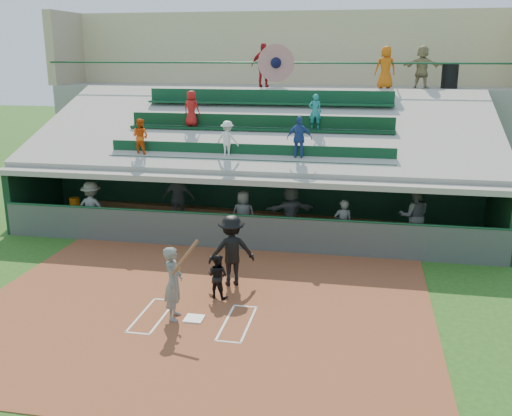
% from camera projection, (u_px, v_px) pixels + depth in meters
% --- Properties ---
extents(ground, '(100.00, 100.00, 0.00)m').
position_uv_depth(ground, '(194.00, 320.00, 13.22)').
color(ground, '#224C15').
rests_on(ground, ground).
extents(dirt_slab, '(11.00, 9.00, 0.02)m').
position_uv_depth(dirt_slab, '(200.00, 310.00, 13.69)').
color(dirt_slab, brown).
rests_on(dirt_slab, ground).
extents(home_plate, '(0.43, 0.43, 0.03)m').
position_uv_depth(home_plate, '(194.00, 319.00, 13.21)').
color(home_plate, white).
rests_on(home_plate, dirt_slab).
extents(batters_box_chalk, '(2.65, 1.85, 0.01)m').
position_uv_depth(batters_box_chalk, '(194.00, 319.00, 13.21)').
color(batters_box_chalk, white).
rests_on(batters_box_chalk, dirt_slab).
extents(dugout_floor, '(16.00, 3.50, 0.04)m').
position_uv_depth(dugout_floor, '(251.00, 232.00, 19.61)').
color(dugout_floor, gray).
rests_on(dugout_floor, ground).
extents(concourse_slab, '(20.00, 3.00, 4.60)m').
position_uv_depth(concourse_slab, '(281.00, 139.00, 25.41)').
color(concourse_slab, gray).
rests_on(concourse_slab, ground).
extents(grandstand, '(20.40, 10.40, 7.80)m').
position_uv_depth(grandstand, '(269.00, 150.00, 22.59)').
color(grandstand, '#4A4F4A').
rests_on(grandstand, ground).
extents(batter_at_plate, '(0.88, 0.76, 1.95)m').
position_uv_depth(batter_at_plate, '(174.00, 283.00, 13.05)').
color(batter_at_plate, '#5A5D58').
rests_on(batter_at_plate, dirt_slab).
extents(catcher, '(0.64, 0.56, 1.13)m').
position_uv_depth(catcher, '(218.00, 276.00, 14.27)').
color(catcher, black).
rests_on(catcher, dirt_slab).
extents(home_umpire, '(1.40, 1.12, 1.90)m').
position_uv_depth(home_umpire, '(232.00, 250.00, 14.98)').
color(home_umpire, black).
rests_on(home_umpire, dirt_slab).
extents(dugout_bench, '(13.51, 1.70, 0.41)m').
position_uv_depth(dugout_bench, '(251.00, 217.00, 20.66)').
color(dugout_bench, '#935F35').
rests_on(dugout_bench, dugout_floor).
extents(white_table, '(0.96, 0.86, 0.69)m').
position_uv_depth(white_table, '(76.00, 217.00, 20.10)').
color(white_table, silver).
rests_on(white_table, dugout_floor).
extents(water_cooler, '(0.35, 0.35, 0.35)m').
position_uv_depth(water_cooler, '(75.00, 203.00, 20.01)').
color(water_cooler, '#C6600B').
rests_on(water_cooler, white_table).
extents(dugout_player_a, '(1.19, 0.70, 1.82)m').
position_uv_depth(dugout_player_a, '(92.00, 208.00, 19.11)').
color(dugout_player_a, '#62645F').
rests_on(dugout_player_a, dugout_floor).
extents(dugout_player_b, '(1.16, 0.56, 1.93)m').
position_uv_depth(dugout_player_b, '(179.00, 199.00, 20.14)').
color(dugout_player_b, '#525450').
rests_on(dugout_player_b, dugout_floor).
extents(dugout_player_c, '(0.80, 0.52, 1.63)m').
position_uv_depth(dugout_player_c, '(243.00, 215.00, 18.63)').
color(dugout_player_c, '#5E615B').
rests_on(dugout_player_c, dugout_floor).
extents(dugout_player_d, '(1.72, 1.06, 1.77)m').
position_uv_depth(dugout_player_d, '(291.00, 211.00, 18.84)').
color(dugout_player_d, '#545651').
rests_on(dugout_player_d, dugout_floor).
extents(dugout_player_e, '(0.63, 0.47, 1.58)m').
position_uv_depth(dugout_player_e, '(343.00, 224.00, 17.76)').
color(dugout_player_e, '#585A55').
rests_on(dugout_player_e, dugout_floor).
extents(dugout_player_f, '(1.00, 0.81, 1.95)m').
position_uv_depth(dugout_player_f, '(414.00, 216.00, 17.97)').
color(dugout_player_f, '#525550').
rests_on(dugout_player_f, dugout_floor).
extents(trash_bin, '(0.65, 0.65, 0.98)m').
position_uv_depth(trash_bin, '(450.00, 76.00, 22.93)').
color(trash_bin, black).
rests_on(trash_bin, concourse_slab).
extents(concourse_staff_a, '(1.05, 0.44, 1.79)m').
position_uv_depth(concourse_staff_a, '(264.00, 65.00, 23.43)').
color(concourse_staff_a, red).
rests_on(concourse_staff_a, concourse_slab).
extents(concourse_staff_b, '(0.90, 0.68, 1.66)m').
position_uv_depth(concourse_staff_b, '(385.00, 68.00, 22.41)').
color(concourse_staff_b, '#CB580B').
rests_on(concourse_staff_b, concourse_slab).
extents(concourse_staff_c, '(1.65, 0.89, 1.69)m').
position_uv_depth(concourse_staff_c, '(422.00, 67.00, 22.89)').
color(concourse_staff_c, tan).
rests_on(concourse_staff_c, concourse_slab).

